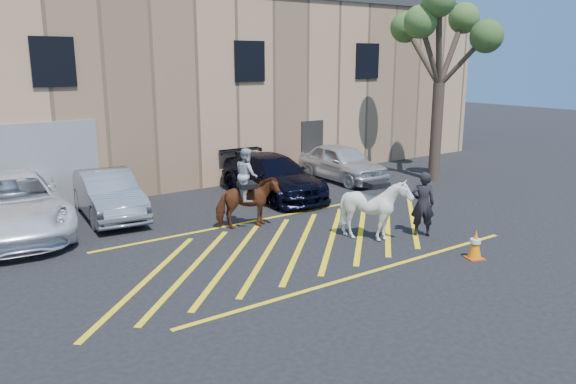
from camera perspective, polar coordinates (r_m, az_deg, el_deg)
ground at (r=14.87m, az=0.66°, el=-4.99°), size 90.00×90.00×0.00m
car_white_pickup at (r=17.03m, az=-26.30°, el=-1.15°), size 3.30×6.16×1.65m
car_silver_sedan at (r=17.78m, az=-17.80°, el=-0.23°), size 1.89×4.38×1.40m
car_blue_suv at (r=19.49m, az=-1.57°, el=1.61°), size 2.22×5.03×1.44m
car_white_suv at (r=22.21m, az=5.47°, el=3.00°), size 1.81×4.25×1.43m
handler at (r=15.51m, az=13.52°, el=-1.19°), size 0.77×0.73×1.77m
warehouse at (r=24.84m, az=-16.18°, el=10.45°), size 32.42×10.20×7.30m
hatching_zone at (r=14.64m, az=1.35°, el=-5.27°), size 12.60×5.12×0.01m
mounted_bay at (r=15.82m, az=-4.18°, el=-0.41°), size 1.88×1.24×2.29m
saddled_white at (r=14.91m, az=8.89°, el=-1.70°), size 1.61×1.74×1.68m
traffic_cone at (r=14.21m, az=18.49°, el=-5.04°), size 0.49×0.49×0.73m
tree at (r=22.54m, az=15.38°, el=15.46°), size 3.99×4.37×7.31m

